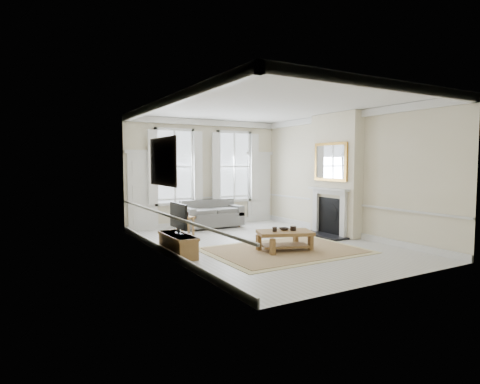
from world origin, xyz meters
TOP-DOWN VIEW (x-y plane):
  - floor at (0.00, 0.00)m, footprint 7.20×7.20m
  - ceiling at (0.00, 0.00)m, footprint 7.20×7.20m
  - back_wall at (0.00, 3.60)m, footprint 5.20×0.00m
  - left_wall at (-2.60, 0.00)m, footprint 0.00×7.20m
  - right_wall at (2.60, 0.00)m, footprint 0.00×7.20m
  - window_left at (-1.05, 3.55)m, footprint 1.26×0.20m
  - window_right at (1.05, 3.55)m, footprint 1.26×0.20m
  - door_left at (-2.05, 3.56)m, footprint 0.90×0.08m
  - door_right at (2.05, 3.56)m, footprint 0.90×0.08m
  - painting at (-2.56, 0.30)m, footprint 0.05×1.66m
  - chimney_breast at (2.43, 0.20)m, footprint 0.35×1.70m
  - hearth at (2.00, 0.20)m, footprint 0.55×1.50m
  - fireplace at (2.20, 0.20)m, footprint 0.21×1.45m
  - mirror at (2.21, 0.20)m, footprint 0.06×1.26m
  - sofa at (-0.02, 3.11)m, footprint 1.83×0.89m
  - side_table at (-1.22, 2.32)m, footprint 0.56×0.56m
  - rug at (-0.04, -0.77)m, footprint 3.50×2.60m
  - coffee_table at (-0.04, -0.77)m, footprint 1.40×1.11m
  - ceramic_pot_a at (-0.29, -0.72)m, footprint 0.11×0.11m
  - ceramic_pot_b at (0.16, -0.82)m, footprint 0.14×0.14m
  - bowl at (0.01, -0.67)m, footprint 0.25×0.25m
  - tv_stand at (-2.34, 0.02)m, footprint 0.42×1.31m
  - tv at (-2.32, 0.02)m, footprint 0.08×0.90m

SIDE VIEW (x-z plane):
  - floor at x=0.00m, z-range 0.00..0.00m
  - rug at x=-0.04m, z-range 0.00..0.02m
  - hearth at x=2.00m, z-range 0.00..0.05m
  - tv_stand at x=-2.34m, z-range 0.00..0.47m
  - sofa at x=-0.02m, z-range -0.07..0.79m
  - coffee_table at x=-0.04m, z-range 0.15..0.61m
  - side_table at x=-1.22m, z-range 0.15..0.67m
  - bowl at x=0.01m, z-range 0.46..0.52m
  - ceramic_pot_b at x=0.16m, z-range 0.46..0.56m
  - ceramic_pot_a at x=-0.29m, z-range 0.46..0.57m
  - fireplace at x=2.20m, z-range 0.07..1.40m
  - tv at x=-2.32m, z-range 0.52..1.20m
  - door_left at x=-2.05m, z-range 0.00..2.30m
  - door_right at x=2.05m, z-range 0.00..2.30m
  - back_wall at x=0.00m, z-range -0.90..4.30m
  - left_wall at x=-2.60m, z-range -1.90..5.30m
  - right_wall at x=2.60m, z-range -1.90..5.30m
  - chimney_breast at x=2.43m, z-range 0.01..3.39m
  - window_left at x=-1.05m, z-range 0.80..3.00m
  - window_right at x=1.05m, z-range 0.80..3.00m
  - painting at x=-2.56m, z-range 1.52..2.58m
  - mirror at x=2.21m, z-range 1.52..2.58m
  - ceiling at x=0.00m, z-range 3.40..3.40m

